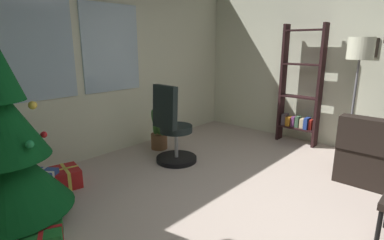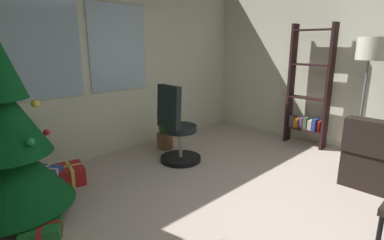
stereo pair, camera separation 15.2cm
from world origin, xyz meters
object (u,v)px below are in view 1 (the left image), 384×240
at_px(gift_box_blue, 41,183).
at_px(office_chair, 173,133).
at_px(holiday_tree, 3,146).
at_px(floor_lamp, 359,59).
at_px(potted_plant, 158,135).
at_px(gift_box_red, 66,177).
at_px(gift_box_green, 43,237).
at_px(bookshelf, 300,93).

xyz_separation_m(gift_box_blue, office_chair, (1.60, -0.40, 0.28)).
relative_size(holiday_tree, gift_box_blue, 5.67).
xyz_separation_m(floor_lamp, potted_plant, (-1.48, 2.28, -1.15)).
bearing_deg(holiday_tree, potted_plant, 13.73).
relative_size(gift_box_red, potted_plant, 0.61).
relative_size(gift_box_red, gift_box_blue, 1.01).
height_order(gift_box_green, bookshelf, bookshelf).
relative_size(holiday_tree, gift_box_green, 5.47).
bearing_deg(bookshelf, holiday_tree, 167.30).
bearing_deg(office_chair, gift_box_red, 162.74).
distance_m(gift_box_green, floor_lamp, 4.07).
distance_m(gift_box_green, gift_box_blue, 0.94).
xyz_separation_m(gift_box_green, floor_lamp, (3.64, -1.27, 1.32)).
distance_m(gift_box_blue, potted_plant, 1.82).
relative_size(floor_lamp, potted_plant, 2.58).
relative_size(gift_box_green, office_chair, 0.38).
height_order(gift_box_red, gift_box_blue, gift_box_blue).
relative_size(gift_box_red, office_chair, 0.37).
height_order(gift_box_red, bookshelf, bookshelf).
height_order(holiday_tree, office_chair, holiday_tree).
bearing_deg(potted_plant, floor_lamp, -57.12).
bearing_deg(bookshelf, potted_plant, 140.58).
bearing_deg(potted_plant, office_chair, -112.10).
xyz_separation_m(office_chair, potted_plant, (0.22, 0.54, -0.18)).
height_order(holiday_tree, bookshelf, holiday_tree).
bearing_deg(gift_box_green, gift_box_blue, 68.34).
height_order(gift_box_green, floor_lamp, floor_lamp).
relative_size(holiday_tree, potted_plant, 3.43).
xyz_separation_m(gift_box_red, office_chair, (1.32, -0.41, 0.31)).
distance_m(gift_box_red, bookshelf, 3.60).
height_order(holiday_tree, gift_box_red, holiday_tree).
relative_size(bookshelf, potted_plant, 2.91).
height_order(holiday_tree, floor_lamp, holiday_tree).
bearing_deg(gift_box_green, bookshelf, -6.13).
relative_size(holiday_tree, floor_lamp, 1.33).
relative_size(gift_box_green, gift_box_blue, 1.04).
bearing_deg(gift_box_red, bookshelf, -21.62).
distance_m(gift_box_blue, floor_lamp, 4.12).
height_order(gift_box_blue, potted_plant, potted_plant).
bearing_deg(gift_box_red, floor_lamp, -35.53).
height_order(floor_lamp, potted_plant, floor_lamp).
bearing_deg(floor_lamp, bookshelf, 72.76).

